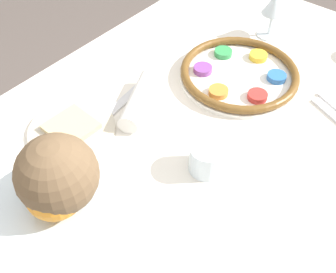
{
  "coord_description": "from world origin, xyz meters",
  "views": [
    {
      "loc": [
        0.44,
        0.33,
        1.35
      ],
      "look_at": [
        0.03,
        -0.0,
        0.78
      ],
      "focal_mm": 42.0,
      "sensor_mm": 36.0,
      "label": 1
    }
  ],
  "objects": [
    {
      "name": "orange_fruit",
      "position": [
        0.3,
        0.02,
        0.91
      ],
      "size": [
        0.08,
        0.08,
        0.08
      ],
      "color": "orange",
      "rests_on": "fruit_stand"
    },
    {
      "name": "bread_plate",
      "position": [
        0.12,
        -0.19,
        0.75
      ],
      "size": [
        0.19,
        0.19,
        0.02
      ],
      "color": "beige",
      "rests_on": "dining_table"
    },
    {
      "name": "cup_mid",
      "position": [
        0.02,
        0.09,
        0.77
      ],
      "size": [
        0.07,
        0.07,
        0.06
      ],
      "color": "silver",
      "rests_on": "dining_table"
    },
    {
      "name": "spoon",
      "position": [
        -0.02,
        -0.17,
        0.74
      ],
      "size": [
        0.17,
        0.04,
        0.01
      ],
      "color": "silver",
      "rests_on": "dining_table"
    },
    {
      "name": "coconut",
      "position": [
        0.29,
        0.01,
        0.92
      ],
      "size": [
        0.12,
        0.12,
        0.12
      ],
      "color": "brown",
      "rests_on": "fruit_stand"
    },
    {
      "name": "fruit_stand",
      "position": [
        0.32,
        0.01,
        0.84
      ],
      "size": [
        0.21,
        0.21,
        0.12
      ],
      "color": "silver",
      "rests_on": "dining_table"
    },
    {
      "name": "wine_glass",
      "position": [
        -0.47,
        -0.05,
        0.83
      ],
      "size": [
        0.06,
        0.06,
        0.12
      ],
      "color": "silver",
      "rests_on": "dining_table"
    },
    {
      "name": "napkin_roll",
      "position": [
        -0.02,
        -0.13,
        0.76
      ],
      "size": [
        0.17,
        0.11,
        0.05
      ],
      "color": "white",
      "rests_on": "dining_table"
    },
    {
      "name": "dining_table",
      "position": [
        0.0,
        0.0,
        0.37
      ],
      "size": [
        1.41,
        0.82,
        0.74
      ],
      "color": "silver",
      "rests_on": "ground_plane"
    },
    {
      "name": "seder_plate",
      "position": [
        -0.25,
        -0.01,
        0.75
      ],
      "size": [
        0.29,
        0.29,
        0.03
      ],
      "color": "silver",
      "rests_on": "dining_table"
    }
  ]
}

